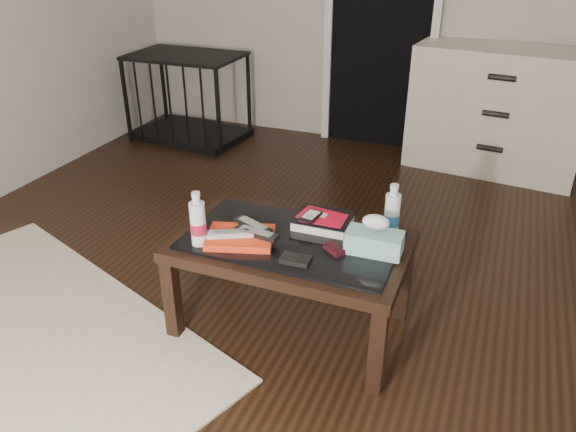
% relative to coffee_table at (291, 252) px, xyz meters
% --- Properties ---
extents(ground, '(5.00, 5.00, 0.00)m').
position_rel_coffee_table_xyz_m(ground, '(0.16, 0.08, -0.40)').
color(ground, black).
rests_on(ground, ground).
extents(doorway, '(0.90, 0.08, 2.07)m').
position_rel_coffee_table_xyz_m(doorway, '(-0.24, 2.54, 0.63)').
color(doorway, black).
rests_on(doorway, ground).
extents(coffee_table, '(1.00, 0.60, 0.46)m').
position_rel_coffee_table_xyz_m(coffee_table, '(0.00, 0.00, 0.00)').
color(coffee_table, black).
rests_on(coffee_table, ground).
extents(dresser, '(1.25, 0.63, 0.90)m').
position_rel_coffee_table_xyz_m(dresser, '(0.71, 2.31, 0.05)').
color(dresser, beige).
rests_on(dresser, ground).
extents(pet_crate, '(0.96, 0.69, 0.71)m').
position_rel_coffee_table_xyz_m(pet_crate, '(-1.74, 2.08, -0.17)').
color(pet_crate, black).
rests_on(pet_crate, ground).
extents(magazines, '(0.33, 0.28, 0.03)m').
position_rel_coffee_table_xyz_m(magazines, '(-0.20, -0.09, 0.08)').
color(magazines, '#F13916').
rests_on(magazines, coffee_table).
extents(remote_silver, '(0.20, 0.13, 0.02)m').
position_rel_coffee_table_xyz_m(remote_silver, '(-0.23, -0.12, 0.11)').
color(remote_silver, silver).
rests_on(remote_silver, magazines).
extents(remote_black_front, '(0.20, 0.08, 0.02)m').
position_rel_coffee_table_xyz_m(remote_black_front, '(-0.13, -0.07, 0.11)').
color(remote_black_front, black).
rests_on(remote_black_front, magazines).
extents(remote_black_back, '(0.20, 0.12, 0.02)m').
position_rel_coffee_table_xyz_m(remote_black_back, '(-0.17, -0.01, 0.11)').
color(remote_black_back, black).
rests_on(remote_black_back, magazines).
extents(textbook, '(0.25, 0.20, 0.05)m').
position_rel_coffee_table_xyz_m(textbook, '(0.09, 0.16, 0.09)').
color(textbook, black).
rests_on(textbook, coffee_table).
extents(dvd_mailers, '(0.21, 0.16, 0.01)m').
position_rel_coffee_table_xyz_m(dvd_mailers, '(0.08, 0.16, 0.11)').
color(dvd_mailers, red).
rests_on(dvd_mailers, textbook).
extents(ipod, '(0.08, 0.11, 0.02)m').
position_rel_coffee_table_xyz_m(ipod, '(0.05, 0.12, 0.12)').
color(ipod, black).
rests_on(ipod, dvd_mailers).
extents(flip_phone, '(0.10, 0.09, 0.02)m').
position_rel_coffee_table_xyz_m(flip_phone, '(0.20, -0.03, 0.08)').
color(flip_phone, black).
rests_on(flip_phone, coffee_table).
extents(wallet, '(0.12, 0.07, 0.02)m').
position_rel_coffee_table_xyz_m(wallet, '(0.08, -0.16, 0.07)').
color(wallet, black).
rests_on(wallet, coffee_table).
extents(water_bottle_left, '(0.08, 0.08, 0.24)m').
position_rel_coffee_table_xyz_m(water_bottle_left, '(-0.35, -0.18, 0.18)').
color(water_bottle_left, white).
rests_on(water_bottle_left, coffee_table).
extents(water_bottle_right, '(0.07, 0.07, 0.24)m').
position_rel_coffee_table_xyz_m(water_bottle_right, '(0.39, 0.20, 0.18)').
color(water_bottle_right, white).
rests_on(water_bottle_right, coffee_table).
extents(tissue_box, '(0.23, 0.13, 0.09)m').
position_rel_coffee_table_xyz_m(tissue_box, '(0.35, 0.03, 0.11)').
color(tissue_box, teal).
rests_on(tissue_box, coffee_table).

